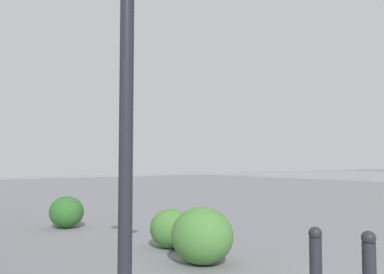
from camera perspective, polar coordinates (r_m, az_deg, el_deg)
name	(u,v)px	position (r m, az deg, el deg)	size (l,w,h in m)	color
lamppost	(127,36)	(4.23, -9.10, 13.81)	(0.98, 0.28, 4.17)	#232328
bollard_mid	(316,271)	(4.29, 16.98, -17.52)	(0.13, 0.13, 0.88)	#232328
shrub_low	(67,212)	(9.83, -17.18, -10.02)	(0.84, 0.76, 0.71)	#2D6628
shrub_round	(202,235)	(6.18, 1.43, -13.64)	(0.98, 0.88, 0.84)	#477F38
shrub_wide	(171,228)	(7.30, -2.96, -12.68)	(0.80, 0.72, 0.68)	#477F38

